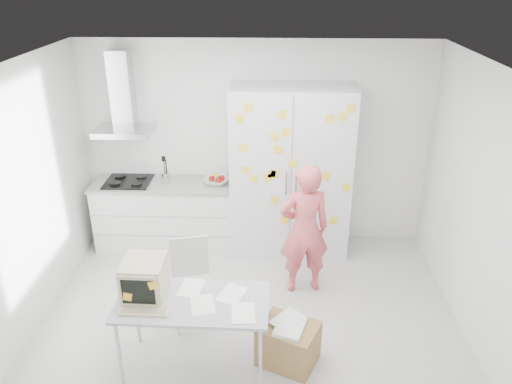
{
  "coord_description": "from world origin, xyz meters",
  "views": [
    {
      "loc": [
        0.22,
        -4.18,
        3.53
      ],
      "look_at": [
        0.05,
        0.78,
        1.23
      ],
      "focal_mm": 35.0,
      "sensor_mm": 36.0,
      "label": 1
    }
  ],
  "objects_px": {
    "desk": "(162,289)",
    "cardboard_box": "(288,343)",
    "person": "(304,230)",
    "chair": "(191,276)"
  },
  "relations": [
    {
      "from": "desk",
      "to": "cardboard_box",
      "type": "relative_size",
      "value": 2.14
    },
    {
      "from": "person",
      "to": "chair",
      "type": "relative_size",
      "value": 1.68
    },
    {
      "from": "person",
      "to": "chair",
      "type": "bearing_deg",
      "value": 14.78
    },
    {
      "from": "person",
      "to": "cardboard_box",
      "type": "relative_size",
      "value": 2.42
    },
    {
      "from": "desk",
      "to": "cardboard_box",
      "type": "bearing_deg",
      "value": 2.59
    },
    {
      "from": "chair",
      "to": "cardboard_box",
      "type": "height_order",
      "value": "chair"
    },
    {
      "from": "person",
      "to": "cardboard_box",
      "type": "distance_m",
      "value": 1.35
    },
    {
      "from": "desk",
      "to": "chair",
      "type": "bearing_deg",
      "value": 78.35
    },
    {
      "from": "person",
      "to": "chair",
      "type": "distance_m",
      "value": 1.37
    },
    {
      "from": "chair",
      "to": "person",
      "type": "bearing_deg",
      "value": 13.12
    }
  ]
}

